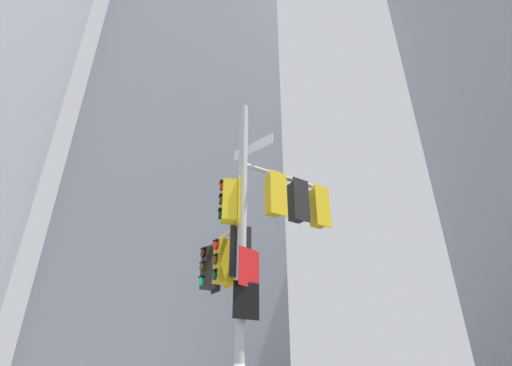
% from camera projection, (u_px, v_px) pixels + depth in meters
% --- Properties ---
extents(building_mid_block, '(14.33, 14.33, 45.86)m').
position_uv_depth(building_mid_block, '(193.00, 130.00, 35.30)').
color(building_mid_block, '#9399A3').
rests_on(building_mid_block, ground).
extents(signal_pole_assembly, '(3.32, 2.10, 8.58)m').
position_uv_depth(signal_pole_assembly, '(254.00, 238.00, 8.77)').
color(signal_pole_assembly, '#B2B2B5').
rests_on(signal_pole_assembly, ground).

